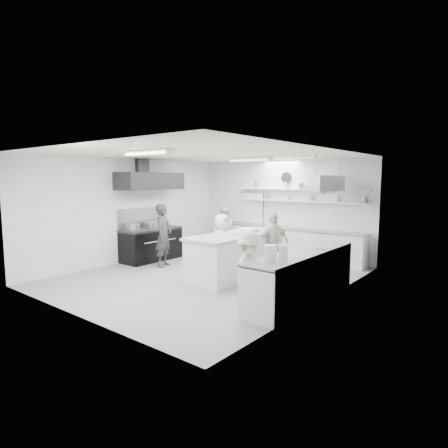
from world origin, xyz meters
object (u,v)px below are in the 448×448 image
Objects in this scene: right_counter at (302,277)px; cook_back at (224,230)px; prep_island at (237,256)px; cook_stove at (164,235)px; stove at (151,245)px; back_counter at (284,243)px.

cook_back reaches higher than right_counter.
cook_stove is at bearing -168.47° from prep_island.
cook_stove reaches higher than stove.
cook_stove is at bearing -122.51° from back_counter.
back_counter is (2.90, 2.80, 0.01)m from stove.
prep_island is at bearing -85.69° from back_counter.
stove is 4.03m from back_counter.
stove is 1.05m from cook_stove.
cook_stove is at bearing 176.35° from right_counter.
prep_island is at bearing 2.04° from stove.
right_counter is at bearing -6.52° from stove.
cook_back is (-2.00, 1.96, 0.26)m from prep_island.
back_counter is 1.52× the size of right_counter.
right_counter is at bearing -55.35° from back_counter.
right_counter is 1.90× the size of cook_stove.
prep_island is at bearing 161.70° from right_counter.
prep_island is 1.59× the size of cook_stove.
back_counter is 2.88× the size of cook_stove.
cook_stove reaches higher than back_counter.
cook_back is (-4.15, 2.67, 0.30)m from right_counter.
right_counter reaches higher than back_counter.
prep_island reaches higher than back_counter.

